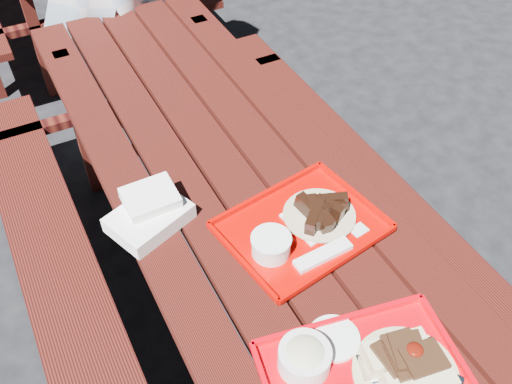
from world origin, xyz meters
The scene contains 5 objects.
ground centered at (0.00, 0.00, 0.00)m, with size 60.00×60.00×0.00m, color black.
picnic_table_near centered at (0.00, 0.00, 0.56)m, with size 1.41×2.40×0.75m.
near_tray centered at (-0.03, -0.74, 0.78)m, with size 0.51×0.43×0.14m.
far_tray centered at (0.07, -0.29, 0.77)m, with size 0.47×0.40×0.07m.
white_cloth centered at (-0.29, -0.05, 0.79)m, with size 0.26×0.22×0.09m.
Camera 1 is at (-0.53, -1.16, 1.97)m, focal length 40.00 mm.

